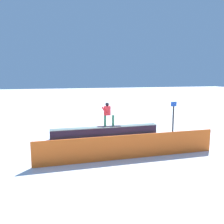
{
  "coord_description": "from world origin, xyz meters",
  "views": [
    {
      "loc": [
        3.64,
        13.33,
        3.63
      ],
      "look_at": [
        -0.12,
        1.0,
        1.65
      ],
      "focal_mm": 36.9,
      "sensor_mm": 36.0,
      "label": 1
    }
  ],
  "objects": [
    {
      "name": "ground_plane",
      "position": [
        0.0,
        0.0,
        0.0
      ],
      "size": [
        120.0,
        120.0,
        0.0
      ],
      "primitive_type": "plane",
      "color": "white"
    },
    {
      "name": "grind_box",
      "position": [
        0.0,
        0.0,
        0.27
      ],
      "size": [
        6.66,
        0.68,
        0.6
      ],
      "color": "#271828",
      "rests_on": "ground_plane"
    },
    {
      "name": "safety_fence",
      "position": [
        0.0,
        4.1,
        0.55
      ],
      "size": [
        8.35,
        0.29,
        1.09
      ],
      "primitive_type": "cube",
      "rotation": [
        0.0,
        0.0,
        -0.03
      ],
      "color": "orange",
      "rests_on": "ground_plane"
    },
    {
      "name": "snowboarder",
      "position": [
        -0.15,
        -0.01,
        1.41
      ],
      "size": [
        1.47,
        0.52,
        1.49
      ],
      "color": "black",
      "rests_on": "grind_box"
    },
    {
      "name": "trail_marker",
      "position": [
        -4.58,
        0.22,
        1.08
      ],
      "size": [
        0.4,
        0.1,
        2.02
      ],
      "color": "#262628",
      "rests_on": "ground_plane"
    }
  ]
}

